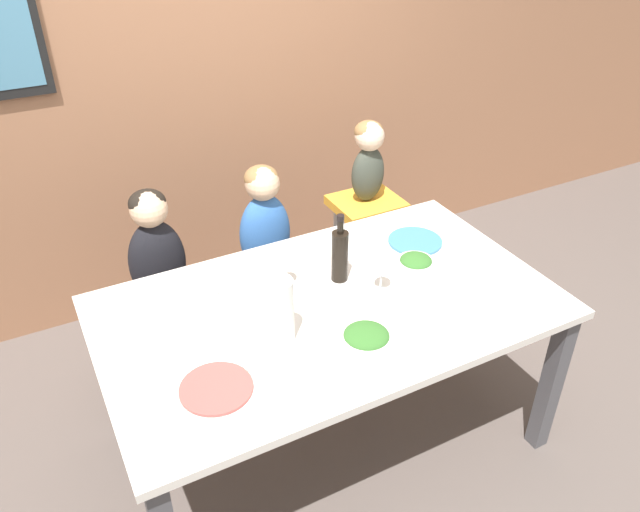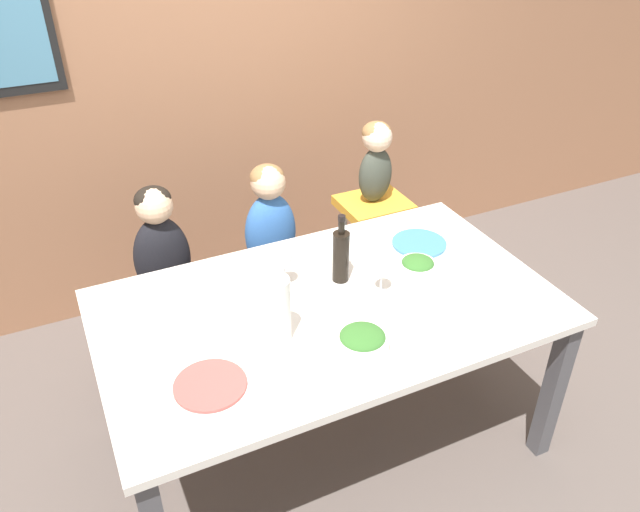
{
  "view_description": "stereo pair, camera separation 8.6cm",
  "coord_description": "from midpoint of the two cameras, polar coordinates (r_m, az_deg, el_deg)",
  "views": [
    {
      "loc": [
        -0.94,
        -1.72,
        2.27
      ],
      "look_at": [
        0.0,
        0.08,
        0.95
      ],
      "focal_mm": 35.0,
      "sensor_mm": 36.0,
      "label": 1
    },
    {
      "loc": [
        -0.87,
        -1.76,
        2.27
      ],
      "look_at": [
        0.0,
        0.08,
        0.95
      ],
      "focal_mm": 35.0,
      "sensor_mm": 36.0,
      "label": 2
    }
  ],
  "objects": [
    {
      "name": "person_child_left",
      "position": [
        2.94,
        -15.68,
        0.87
      ],
      "size": [
        0.26,
        0.17,
        0.58
      ],
      "color": "black",
      "rests_on": "chair_far_left"
    },
    {
      "name": "wine_glass_near",
      "position": [
        2.46,
        4.7,
        -0.62
      ],
      "size": [
        0.07,
        0.07,
        0.19
      ],
      "color": "white",
      "rests_on": "dining_table"
    },
    {
      "name": "dining_table",
      "position": [
        2.52,
        -0.15,
        -5.99
      ],
      "size": [
        1.78,
        1.04,
        0.77
      ],
      "color": "silver",
      "rests_on": "ground_plane"
    },
    {
      "name": "dinner_plate_front_left",
      "position": [
        2.14,
        -10.62,
        -11.82
      ],
      "size": [
        0.25,
        0.25,
        0.01
      ],
      "color": "#D14C47",
      "rests_on": "dining_table"
    },
    {
      "name": "chair_far_left",
      "position": [
        3.15,
        -14.66,
        -4.96
      ],
      "size": [
        0.41,
        0.36,
        0.47
      ],
      "color": "silver",
      "rests_on": "ground_plane"
    },
    {
      "name": "wall_back",
      "position": [
        3.44,
        -12.0,
        16.81
      ],
      "size": [
        10.0,
        0.09,
        2.7
      ],
      "color": "#9E6B4C",
      "rests_on": "ground_plane"
    },
    {
      "name": "salad_bowl_small",
      "position": [
        2.64,
        7.81,
        -0.83
      ],
      "size": [
        0.16,
        0.16,
        0.09
      ],
      "color": "white",
      "rests_on": "dining_table"
    },
    {
      "name": "person_child_center",
      "position": [
        3.06,
        -5.93,
        3.39
      ],
      "size": [
        0.26,
        0.17,
        0.58
      ],
      "color": "#3366B2",
      "rests_on": "chair_far_center"
    },
    {
      "name": "wine_bottle",
      "position": [
        2.53,
        0.86,
        0.14
      ],
      "size": [
        0.07,
        0.07,
        0.3
      ],
      "color": "black",
      "rests_on": "dining_table"
    },
    {
      "name": "dinner_plate_back_left",
      "position": [
        2.58,
        -12.87,
        -3.26
      ],
      "size": [
        0.25,
        0.25,
        0.01
      ],
      "color": "silver",
      "rests_on": "dining_table"
    },
    {
      "name": "chair_far_center",
      "position": [
        3.26,
        -5.55,
        -2.38
      ],
      "size": [
        0.41,
        0.36,
        0.47
      ],
      "color": "silver",
      "rests_on": "ground_plane"
    },
    {
      "name": "paper_towel_roll",
      "position": [
        2.22,
        -4.84,
        -5.04
      ],
      "size": [
        0.11,
        0.11,
        0.26
      ],
      "color": "white",
      "rests_on": "dining_table"
    },
    {
      "name": "wine_glass_far",
      "position": [
        2.49,
        -4.36,
        -0.18
      ],
      "size": [
        0.07,
        0.07,
        0.19
      ],
      "color": "white",
      "rests_on": "dining_table"
    },
    {
      "name": "ground_plane",
      "position": [
        3.0,
        -0.13,
        -16.24
      ],
      "size": [
        14.0,
        14.0,
        0.0
      ],
      "primitive_type": "plane",
      "color": "#564C47"
    },
    {
      "name": "person_baby_right",
      "position": [
        3.2,
        3.68,
        9.15
      ],
      "size": [
        0.18,
        0.16,
        0.43
      ],
      "color": "#3D4238",
      "rests_on": "chair_right_highchair"
    },
    {
      "name": "dinner_plate_back_right",
      "position": [
        2.87,
        7.85,
        1.34
      ],
      "size": [
        0.25,
        0.25,
        0.01
      ],
      "color": "teal",
      "rests_on": "dining_table"
    },
    {
      "name": "chair_right_highchair",
      "position": [
        3.39,
        3.45,
        2.62
      ],
      "size": [
        0.35,
        0.31,
        0.73
      ],
      "color": "silver",
      "rests_on": "ground_plane"
    },
    {
      "name": "salad_bowl_large",
      "position": [
        2.23,
        3.14,
        -7.7
      ],
      "size": [
        0.19,
        0.19,
        0.09
      ],
      "color": "white",
      "rests_on": "dining_table"
    }
  ]
}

